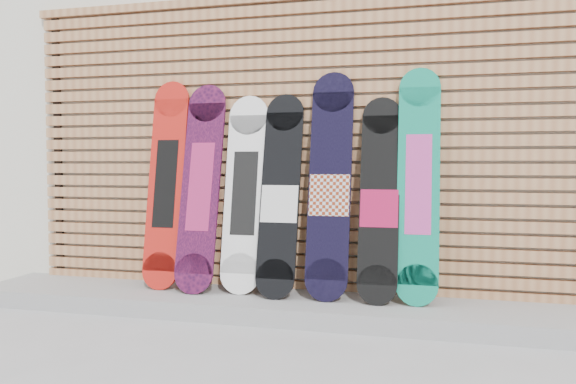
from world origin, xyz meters
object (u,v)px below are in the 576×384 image
(snowboard_2, at_px, (245,193))
(snowboard_4, at_px, (330,186))
(snowboard_1, at_px, (201,187))
(snowboard_5, at_px, (379,200))
(snowboard_3, at_px, (280,195))
(snowboard_6, at_px, (418,184))
(snowboard_0, at_px, (166,184))

(snowboard_2, xyz_separation_m, snowboard_4, (0.63, -0.03, 0.06))
(snowboard_1, relative_size, snowboard_5, 1.09)
(snowboard_3, bearing_deg, snowboard_1, 179.57)
(snowboard_4, distance_m, snowboard_6, 0.60)
(snowboard_2, bearing_deg, snowboard_3, -8.44)
(snowboard_5, bearing_deg, snowboard_4, 179.01)
(snowboard_0, xyz_separation_m, snowboard_3, (0.90, -0.04, -0.07))
(snowboard_1, xyz_separation_m, snowboard_2, (0.33, 0.04, -0.05))
(snowboard_0, height_order, snowboard_2, snowboard_0)
(snowboard_1, height_order, snowboard_3, snowboard_1)
(snowboard_6, bearing_deg, snowboard_0, 179.68)
(snowboard_3, bearing_deg, snowboard_6, 1.67)
(snowboard_4, bearing_deg, snowboard_6, 1.54)
(snowboard_2, height_order, snowboard_5, snowboard_2)
(snowboard_0, distance_m, snowboard_2, 0.62)
(snowboard_3, bearing_deg, snowboard_4, 1.87)
(snowboard_1, distance_m, snowboard_6, 1.56)
(snowboard_2, distance_m, snowboard_6, 1.23)
(snowboard_0, bearing_deg, snowboard_2, 0.30)
(snowboard_3, relative_size, snowboard_5, 1.03)
(snowboard_1, bearing_deg, snowboard_5, 0.05)
(snowboard_3, xyz_separation_m, snowboard_4, (0.35, 0.01, 0.07))
(snowboard_0, bearing_deg, snowboard_6, -0.32)
(snowboard_0, relative_size, snowboard_1, 1.02)
(snowboard_0, height_order, snowboard_1, snowboard_0)
(snowboard_0, relative_size, snowboard_3, 1.09)
(snowboard_1, bearing_deg, snowboard_4, 0.42)
(snowboard_1, bearing_deg, snowboard_2, 6.40)
(snowboard_0, distance_m, snowboard_6, 1.85)
(snowboard_2, height_order, snowboard_3, snowboard_3)
(snowboard_2, bearing_deg, snowboard_6, -0.63)
(snowboard_6, bearing_deg, snowboard_3, -178.33)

